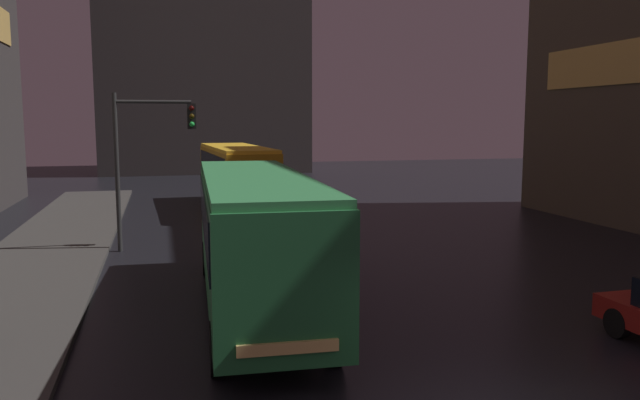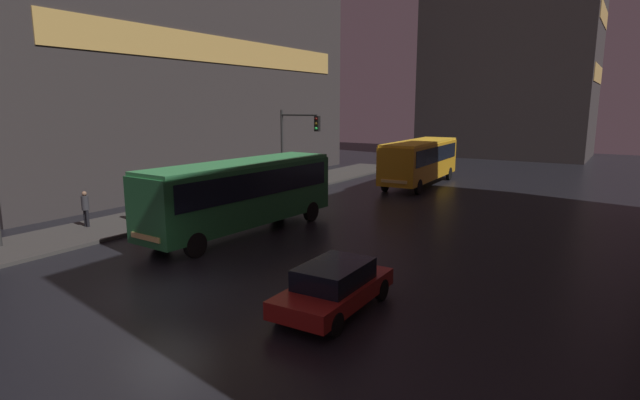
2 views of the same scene
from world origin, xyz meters
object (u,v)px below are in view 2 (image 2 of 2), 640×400
(bus_near, at_px, (242,190))
(pedestrian_near, at_px, (85,206))
(pedestrian_mid, at_px, (135,200))
(car_taxi, at_px, (334,286))
(bus_far, at_px, (420,158))
(traffic_light_main, at_px, (295,140))

(bus_near, relative_size, pedestrian_near, 6.18)
(bus_near, xyz_separation_m, pedestrian_mid, (-5.75, -1.43, -0.83))
(bus_near, distance_m, car_taxi, 9.73)
(bus_far, xyz_separation_m, pedestrian_near, (-8.39, -21.24, -0.88))
(bus_far, height_order, pedestrian_near, bus_far)
(pedestrian_near, distance_m, pedestrian_mid, 2.25)
(bus_far, height_order, pedestrian_mid, bus_far)
(bus_near, xyz_separation_m, car_taxi, (8.04, -5.31, -1.33))
(bus_near, height_order, traffic_light_main, traffic_light_main)
(car_taxi, bearing_deg, pedestrian_mid, -16.92)
(traffic_light_main, bearing_deg, bus_far, 66.29)
(bus_far, relative_size, car_taxi, 2.41)
(pedestrian_mid, bearing_deg, pedestrian_near, -38.78)
(car_taxi, bearing_deg, bus_near, -34.65)
(pedestrian_mid, bearing_deg, bus_far, 146.15)
(bus_far, xyz_separation_m, traffic_light_main, (-4.30, -9.80, 1.74))
(bus_near, xyz_separation_m, pedestrian_near, (-6.74, -3.45, -0.91))
(bus_near, relative_size, pedestrian_mid, 5.88)
(bus_near, bearing_deg, pedestrian_mid, 16.72)
(car_taxi, xyz_separation_m, pedestrian_mid, (-13.79, 3.89, 0.50))
(bus_near, distance_m, bus_far, 17.86)
(bus_near, relative_size, traffic_light_main, 1.90)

